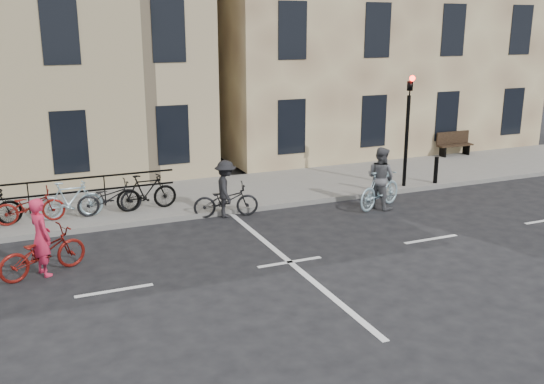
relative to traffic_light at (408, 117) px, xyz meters
name	(u,v)px	position (x,y,z in m)	size (l,w,h in m)	color
ground	(290,262)	(-6.20, -4.34, -2.45)	(120.00, 120.00, 0.00)	black
sidewalk	(81,210)	(-10.20, 1.66, -2.38)	(46.00, 4.00, 0.15)	slate
building_east	(351,7)	(2.80, 8.66, 3.70)	(14.00, 10.00, 12.00)	#987D5C
traffic_light	(408,117)	(0.00, 0.00, 0.00)	(0.18, 0.30, 3.90)	black
bollard_east	(375,177)	(-1.20, -0.09, -1.85)	(0.14, 0.14, 0.90)	black
bollard_west	(436,170)	(1.20, -0.09, -1.85)	(0.14, 0.14, 0.90)	black
bench	(454,143)	(4.80, 3.39, -1.78)	(1.60, 0.41, 0.97)	black
parked_bikes	(49,203)	(-11.12, 0.70, -1.81)	(7.25, 1.23, 1.05)	black
cyclist_pink	(42,248)	(-11.47, -2.85, -1.85)	(2.08, 1.37, 1.75)	maroon
cyclist_grey	(380,184)	(-1.88, -1.42, -1.70)	(1.99, 1.24, 1.86)	#9ABCC9
cyclist_dark	(226,195)	(-6.42, -0.44, -1.80)	(1.95, 1.17, 1.65)	black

